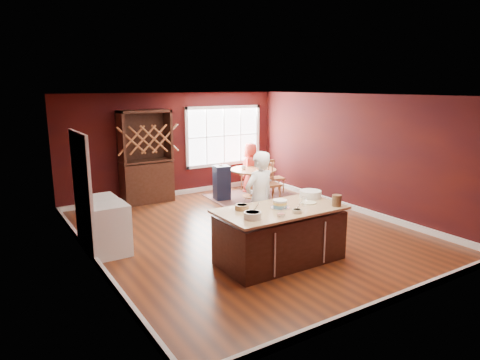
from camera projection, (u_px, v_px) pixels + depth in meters
name	position (u px, v px, depth m)	size (l,w,h in m)	color
room_shell	(247.00, 166.00, 8.30)	(7.00, 7.00, 7.00)	brown
window	(224.00, 136.00, 11.92)	(2.36, 0.10, 1.66)	white
doorway	(83.00, 196.00, 7.32)	(0.08, 1.26, 2.13)	white
kitchen_island	(280.00, 236.00, 7.07)	(2.11, 1.10, 0.92)	black
dining_table	(253.00, 177.00, 11.15)	(1.20, 1.20, 0.75)	brown
baker	(259.00, 200.00, 7.65)	(0.64, 0.42, 1.76)	white
layer_cake	(280.00, 204.00, 6.98)	(0.33, 0.33, 0.13)	white
bowl_blue	(253.00, 215.00, 6.43)	(0.27, 0.27, 0.10)	beige
bowl_yellow	(242.00, 207.00, 6.89)	(0.22, 0.22, 0.08)	#AF9344
bowl_pink	(281.00, 215.00, 6.53)	(0.13, 0.13, 0.05)	silver
bowl_olive	(297.00, 211.00, 6.72)	(0.15, 0.15, 0.06)	beige
drinking_glass	(304.00, 201.00, 7.08)	(0.08, 0.08, 0.16)	silver
dinner_plate	(309.00, 203.00, 7.28)	(0.26, 0.26, 0.02)	#F2E6A0
white_tub	(310.00, 194.00, 7.62)	(0.38, 0.38, 0.13)	white
stoneware_crock	(337.00, 201.00, 7.08)	(0.16, 0.16, 0.19)	#57321D
rug	(253.00, 197.00, 11.27)	(2.23, 1.72, 0.01)	brown
chair_east	(277.00, 177.00, 11.63)	(0.38, 0.36, 0.90)	olive
chair_south	(270.00, 182.00, 10.51)	(0.46, 0.44, 1.09)	brown
chair_north	(249.00, 172.00, 11.92)	(0.43, 0.41, 1.02)	brown
seated_woman	(251.00, 168.00, 11.70)	(0.66, 0.43, 1.36)	red
high_chair	(222.00, 182.00, 10.95)	(0.37, 0.37, 0.92)	black
toddler	(222.00, 168.00, 10.99)	(0.18, 0.14, 0.26)	#8CA5BF
table_plate	(263.00, 168.00, 11.15)	(0.20, 0.20, 0.02)	beige
table_cup	(244.00, 168.00, 11.06)	(0.12, 0.12, 0.09)	white
hutch	(146.00, 157.00, 10.55)	(1.25, 0.52, 2.30)	#321B0E
washer	(109.00, 230.00, 7.35)	(0.62, 0.60, 0.90)	white
dryer	(100.00, 220.00, 7.88)	(0.62, 0.60, 0.89)	white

